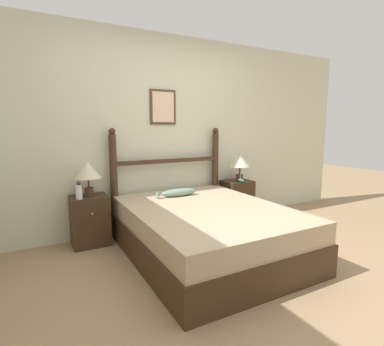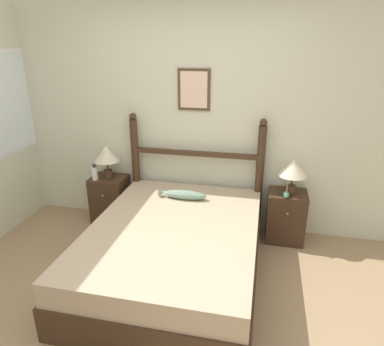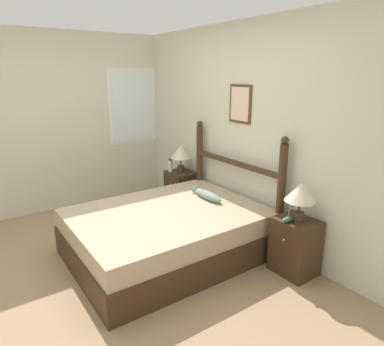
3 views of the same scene
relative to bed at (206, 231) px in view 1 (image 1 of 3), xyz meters
name	(u,v)px [view 1 (image 1 of 3)]	position (x,y,z in m)	size (l,w,h in m)	color
ground_plane	(240,280)	(-0.03, -0.64, -0.26)	(16.00, 16.00, 0.00)	#9E7F5B
wall_back	(163,133)	(-0.03, 1.09, 1.02)	(6.40, 0.08, 2.55)	beige
bed	(206,231)	(0.00, 0.00, 0.00)	(1.55, 2.03, 0.52)	#3D2819
headboard	(169,176)	(0.00, 0.97, 0.46)	(1.55, 0.09, 1.35)	#3D2819
nightstand_left	(90,220)	(-1.05, 0.86, 0.03)	(0.41, 0.36, 0.58)	#3D2819
nightstand_right	(237,200)	(1.05, 0.86, 0.03)	(0.41, 0.36, 0.58)	#3D2819
table_lamp_left	(88,171)	(-1.05, 0.86, 0.61)	(0.30, 0.30, 0.39)	#422D1E
table_lamp_right	(240,161)	(1.07, 0.84, 0.61)	(0.30, 0.30, 0.39)	#422D1E
bottle	(79,191)	(-1.17, 0.76, 0.41)	(0.07, 0.07, 0.20)	white
model_boat	(240,180)	(1.03, 0.75, 0.35)	(0.06, 0.17, 0.21)	#386651
fish_pillow	(178,192)	(-0.05, 0.59, 0.31)	(0.53, 0.13, 0.09)	gray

